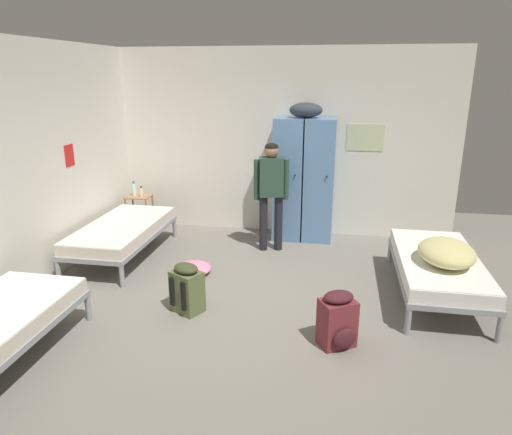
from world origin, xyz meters
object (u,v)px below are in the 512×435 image
Objects in this scene: bedding_heap at (447,252)px; water_bottle at (134,189)px; backpack_maroon at (338,321)px; person_traveler at (271,187)px; shelf_unit at (140,209)px; lotion_bottle at (141,192)px; locker_bank at (304,177)px; backpack_olive at (188,289)px; bed_right at (438,265)px; bed_left_rear at (122,231)px; clothes_pile_pink at (193,269)px.

water_bottle is at bearing 157.57° from bedding_heap.
person_traveler is at bearing 112.72° from backpack_maroon.
lotion_bottle is (0.07, -0.04, 0.30)m from shelf_unit.
water_bottle is at bearing -178.54° from locker_bank.
person_traveler is 2.83× the size of backpack_olive.
shelf_unit is at bearing 159.45° from bed_right.
water_bottle is (-2.73, -0.07, -0.29)m from locker_bank.
backpack_maroon is at bearing -13.73° from backpack_olive.
water_bottle reaches higher than lotion_bottle.
bed_left_rear is 1.16m from lotion_bottle.
shelf_unit is 0.37× the size of person_traveler.
shelf_unit is (-2.65, -0.09, -0.62)m from locker_bank.
backpack_maroon is (1.60, -0.39, 0.00)m from backpack_olive.
locker_bank is 0.73m from person_traveler.
person_traveler is 3.20× the size of clothes_pile_pink.
bed_left_rear is 3.45× the size of backpack_maroon.
bedding_heap is (4.36, -1.81, 0.27)m from shelf_unit.
bed_right is 4.72m from water_bottle.
backpack_maroon is at bearing -29.88° from bed_left_rear.
clothes_pile_pink is (1.13, -0.37, -0.32)m from bed_left_rear.
bedding_heap is 1.58× the size of clothes_pile_pink.
water_bottle reaches higher than clothes_pile_pink.
bedding_heap reaches higher than bed_left_rear.
shelf_unit is 0.30× the size of bed_left_rear.
water_bottle reaches higher than bed_left_rear.
clothes_pile_pink is at bearing -128.33° from locker_bank.
clothes_pile_pink is at bearing 105.00° from backpack_olive.
water_bottle reaches higher than bedding_heap.
bed_left_rear is at bearing 173.37° from bed_right.
bed_left_rear is 1.22× the size of person_traveler.
locker_bank is 1.33× the size of person_traveler.
backpack_maroon is at bearing -41.55° from shelf_unit.
shelf_unit is at bearing 138.45° from backpack_maroon.
shelf_unit is 0.30× the size of bed_right.
water_bottle is at bearing 138.95° from backpack_maroon.
backpack_maroon is at bearing -41.77° from lotion_bottle.
shelf_unit is 2.42× the size of water_bottle.
bedding_heap is 1.58m from backpack_maroon.
backpack_olive is at bearing -57.28° from lotion_bottle.
bed_left_rear is (-4.08, 0.47, 0.00)m from bed_right.
water_bottle is 3.05m from backpack_olive.
bedding_heap is at bearing -22.58° from shelf_unit.
lotion_bottle is at bearing 122.72° from backpack_olive.
locker_bank is at bearing 68.27° from backpack_olive.
person_traveler is 1.60m from clothes_pile_pink.
shelf_unit is 0.34m from water_bottle.
bedding_heap is at bearing -80.67° from bed_right.
bed_right is 3.90× the size of clothes_pile_pink.
clothes_pile_pink is at bearing -47.86° from shelf_unit.
backpack_olive is (1.56, -2.43, -0.39)m from lotion_bottle.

